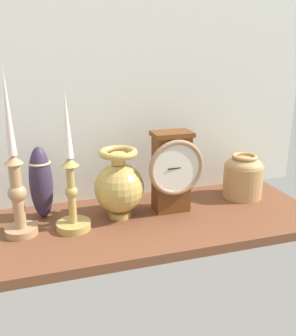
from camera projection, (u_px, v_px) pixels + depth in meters
ground_plane at (131, 225)px, 96.66cm from camera, size 100.00×36.00×2.40cm
back_wall at (113, 86)px, 102.99cm from camera, size 120.00×2.00×65.00cm
mantel_clock at (172, 170)px, 98.83cm from camera, size 15.00×7.76×21.99cm
candlestick_tall_left at (71, 188)px, 88.75cm from camera, size 8.49×8.49×33.89cm
candlestick_tall_center at (16, 186)px, 85.79cm from camera, size 7.75×7.75×39.72cm
brass_vase_bulbous at (119, 185)px, 96.18cm from camera, size 13.03×13.03×18.47cm
brass_vase_jar at (243, 175)px, 110.13cm from camera, size 11.56×11.56×13.00cm
tall_ceramic_vase at (41, 182)px, 95.45cm from camera, size 5.93×5.93×19.27cm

